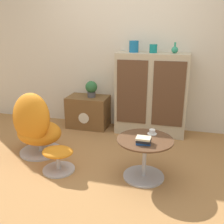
% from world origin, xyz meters
% --- Properties ---
extents(ground_plane, '(12.00, 12.00, 0.00)m').
position_xyz_m(ground_plane, '(0.00, 0.00, 0.00)').
color(ground_plane, '#A87542').
extents(wall_back, '(6.40, 0.06, 2.60)m').
position_xyz_m(wall_back, '(0.00, 1.62, 1.30)').
color(wall_back, beige).
rests_on(wall_back, ground_plane).
extents(sideboard, '(1.05, 0.43, 1.23)m').
position_xyz_m(sideboard, '(0.44, 1.38, 0.62)').
color(sideboard, tan).
rests_on(sideboard, ground_plane).
extents(tv_console, '(0.66, 0.44, 0.51)m').
position_xyz_m(tv_console, '(-0.58, 1.37, 0.25)').
color(tv_console, brown).
rests_on(tv_console, ground_plane).
extents(egg_chair, '(0.76, 0.72, 0.85)m').
position_xyz_m(egg_chair, '(-0.89, 0.25, 0.39)').
color(egg_chair, '#B7B7BC').
rests_on(egg_chair, ground_plane).
extents(ottoman, '(0.37, 0.37, 0.28)m').
position_xyz_m(ottoman, '(-0.44, -0.06, 0.18)').
color(ottoman, '#B7B7BC').
rests_on(ottoman, ground_plane).
extents(coffee_table, '(0.60, 0.60, 0.46)m').
position_xyz_m(coffee_table, '(0.54, 0.05, 0.28)').
color(coffee_table, '#B7B7BC').
rests_on(coffee_table, ground_plane).
extents(vase_leftmost, '(0.14, 0.14, 0.17)m').
position_xyz_m(vase_leftmost, '(0.15, 1.38, 1.31)').
color(vase_leftmost, '#196699').
rests_on(vase_leftmost, sideboard).
extents(vase_inner_left, '(0.11, 0.11, 0.12)m').
position_xyz_m(vase_inner_left, '(0.44, 1.38, 1.29)').
color(vase_inner_left, '#147A75').
rests_on(vase_inner_left, sideboard).
extents(vase_inner_right, '(0.09, 0.09, 0.15)m').
position_xyz_m(vase_inner_right, '(0.74, 1.38, 1.28)').
color(vase_inner_right, '#2D8E6B').
rests_on(vase_inner_right, sideboard).
extents(potted_plant, '(0.19, 0.19, 0.26)m').
position_xyz_m(potted_plant, '(-0.52, 1.37, 0.65)').
color(potted_plant, '#4C4C51').
rests_on(potted_plant, tv_console).
extents(teacup, '(0.11, 0.11, 0.05)m').
position_xyz_m(teacup, '(0.59, 0.21, 0.48)').
color(teacup, white).
rests_on(teacup, coffee_table).
extents(book_stack, '(0.16, 0.13, 0.07)m').
position_xyz_m(book_stack, '(0.53, -0.07, 0.49)').
color(book_stack, '#1E478C').
rests_on(book_stack, coffee_table).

